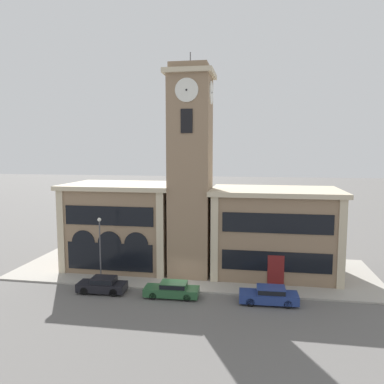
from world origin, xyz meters
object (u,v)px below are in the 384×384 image
at_px(parked_car_near, 103,284).
at_px(parked_car_far, 269,295).
at_px(street_lamp, 100,241).
at_px(parked_car_mid, 172,289).

distance_m(parked_car_near, parked_car_far, 14.48).
bearing_deg(parked_car_far, street_lamp, -7.83).
xyz_separation_m(parked_car_mid, parked_car_far, (8.16, 0.00, 0.04)).
xyz_separation_m(parked_car_mid, street_lamp, (-7.19, 1.67, 3.51)).
relative_size(parked_car_near, parked_car_mid, 0.91).
bearing_deg(street_lamp, parked_car_near, -62.40).
relative_size(parked_car_far, street_lamp, 0.77).
xyz_separation_m(parked_car_far, street_lamp, (-15.36, 1.67, 3.47)).
distance_m(parked_car_far, street_lamp, 15.83).
height_order(parked_car_far, street_lamp, street_lamp).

